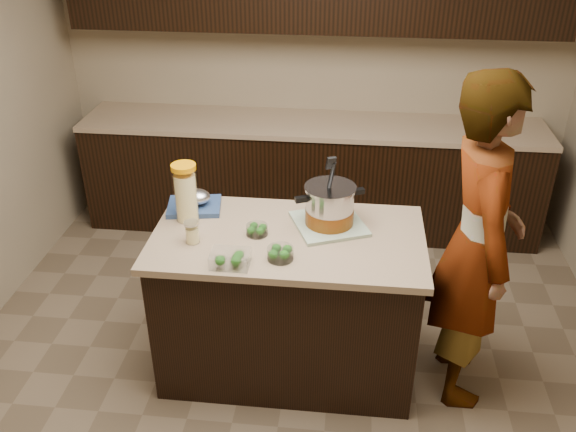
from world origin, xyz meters
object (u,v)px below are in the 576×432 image
object	(u,v)px
person	(477,245)
stock_pot	(330,207)
island	(288,302)
lemonade_pitcher	(186,195)

from	to	relation	value
person	stock_pot	bearing A→B (deg)	75.61
island	stock_pot	distance (m)	0.61
stock_pot	lemonade_pitcher	distance (m)	0.79
lemonade_pitcher	person	xyz separation A→B (m)	(1.56, -0.14, -0.13)
stock_pot	person	distance (m)	0.79
stock_pot	lemonade_pitcher	xyz separation A→B (m)	(-0.79, -0.01, 0.04)
island	lemonade_pitcher	size ratio (longest dim) A/B	4.44
stock_pot	person	size ratio (longest dim) A/B	0.21
lemonade_pitcher	person	bearing A→B (deg)	-5.25
island	lemonade_pitcher	world-z (taller)	lemonade_pitcher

